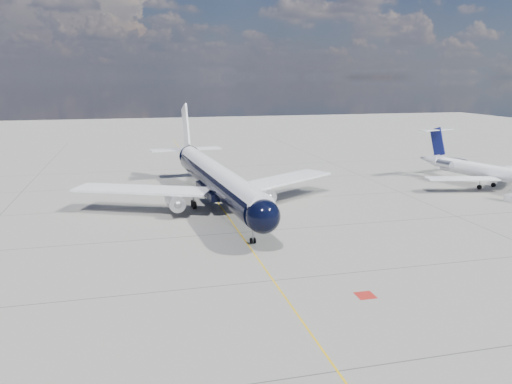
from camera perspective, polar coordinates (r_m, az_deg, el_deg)
ground at (r=79.37m, az=-4.93°, el=-0.39°), size 320.00×320.00×0.00m
taxiway_centerline at (r=74.57m, az=-4.32°, el=-1.25°), size 0.16×160.00×0.01m
red_marking at (r=44.74m, az=12.38°, el=-11.46°), size 1.60×1.60×0.01m
main_airliner at (r=71.62m, az=-4.74°, el=1.66°), size 39.25×47.93×13.84m
regional_jet at (r=92.83m, az=24.53°, el=2.30°), size 23.39×27.41×9.43m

